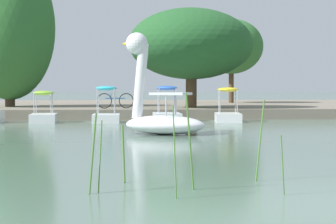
{
  "coord_description": "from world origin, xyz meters",
  "views": [
    {
      "loc": [
        -2.79,
        -7.25,
        1.46
      ],
      "look_at": [
        -0.94,
        13.81,
        0.63
      ],
      "focal_mm": 64.82,
      "sensor_mm": 36.0,
      "label": 1
    }
  ],
  "objects_px": {
    "pedal_boat_blue": "(167,112)",
    "tree_willow_near_path": "(9,28)",
    "pedal_boat_yellow": "(228,112)",
    "pedal_boat_lime": "(44,113)",
    "pedal_boat_cyan": "(106,112)",
    "tree_broadleaf_left": "(191,44)",
    "bicycle_parked": "(115,101)",
    "tree_broadleaf_right": "(231,47)",
    "swan_boat": "(158,108)"
  },
  "relations": [
    {
      "from": "pedal_boat_blue",
      "to": "tree_willow_near_path",
      "type": "relative_size",
      "value": 0.28
    },
    {
      "from": "pedal_boat_yellow",
      "to": "tree_willow_near_path",
      "type": "distance_m",
      "value": 13.12
    },
    {
      "from": "pedal_boat_lime",
      "to": "pedal_boat_cyan",
      "type": "bearing_deg",
      "value": -2.08
    },
    {
      "from": "tree_broadleaf_left",
      "to": "pedal_boat_blue",
      "type": "bearing_deg",
      "value": -111.35
    },
    {
      "from": "pedal_boat_cyan",
      "to": "bicycle_parked",
      "type": "distance_m",
      "value": 3.55
    },
    {
      "from": "pedal_boat_lime",
      "to": "bicycle_parked",
      "type": "bearing_deg",
      "value": 48.14
    },
    {
      "from": "bicycle_parked",
      "to": "tree_broadleaf_left",
      "type": "bearing_deg",
      "value": 13.59
    },
    {
      "from": "pedal_boat_yellow",
      "to": "pedal_boat_cyan",
      "type": "bearing_deg",
      "value": -179.01
    },
    {
      "from": "tree_willow_near_path",
      "to": "bicycle_parked",
      "type": "bearing_deg",
      "value": -30.1
    },
    {
      "from": "pedal_boat_lime",
      "to": "tree_broadleaf_right",
      "type": "distance_m",
      "value": 18.49
    },
    {
      "from": "pedal_boat_yellow",
      "to": "bicycle_parked",
      "type": "bearing_deg",
      "value": 145.16
    },
    {
      "from": "swan_boat",
      "to": "tree_broadleaf_left",
      "type": "relative_size",
      "value": 0.37
    },
    {
      "from": "pedal_boat_blue",
      "to": "pedal_boat_lime",
      "type": "height_order",
      "value": "pedal_boat_blue"
    },
    {
      "from": "pedal_boat_cyan",
      "to": "pedal_boat_lime",
      "type": "relative_size",
      "value": 0.91
    },
    {
      "from": "pedal_boat_yellow",
      "to": "pedal_boat_lime",
      "type": "distance_m",
      "value": 7.96
    },
    {
      "from": "swan_boat",
      "to": "pedal_boat_blue",
      "type": "height_order",
      "value": "swan_boat"
    },
    {
      "from": "pedal_boat_cyan",
      "to": "tree_broadleaf_right",
      "type": "xyz_separation_m",
      "value": [
        8.24,
        14.53,
        3.82
      ]
    },
    {
      "from": "pedal_boat_lime",
      "to": "pedal_boat_yellow",
      "type": "bearing_deg",
      "value": -0.04
    },
    {
      "from": "pedal_boat_yellow",
      "to": "tree_broadleaf_right",
      "type": "height_order",
      "value": "tree_broadleaf_right"
    },
    {
      "from": "swan_boat",
      "to": "tree_broadleaf_left",
      "type": "xyz_separation_m",
      "value": [
        2.48,
        11.31,
        2.86
      ]
    },
    {
      "from": "pedal_boat_blue",
      "to": "tree_broadleaf_right",
      "type": "distance_m",
      "value": 15.69
    },
    {
      "from": "pedal_boat_yellow",
      "to": "pedal_boat_cyan",
      "type": "relative_size",
      "value": 1.17
    },
    {
      "from": "pedal_boat_cyan",
      "to": "tree_broadleaf_left",
      "type": "relative_size",
      "value": 0.21
    },
    {
      "from": "tree_broadleaf_left",
      "to": "tree_broadleaf_right",
      "type": "bearing_deg",
      "value": 68.34
    },
    {
      "from": "tree_broadleaf_right",
      "to": "tree_willow_near_path",
      "type": "relative_size",
      "value": 0.71
    },
    {
      "from": "pedal_boat_yellow",
      "to": "pedal_boat_lime",
      "type": "xyz_separation_m",
      "value": [
        -7.96,
        0.01,
        -0.01
      ]
    },
    {
      "from": "pedal_boat_yellow",
      "to": "tree_broadleaf_left",
      "type": "bearing_deg",
      "value": 103.86
    },
    {
      "from": "pedal_boat_blue",
      "to": "bicycle_parked",
      "type": "bearing_deg",
      "value": 125.8
    },
    {
      "from": "pedal_boat_lime",
      "to": "tree_willow_near_path",
      "type": "bearing_deg",
      "value": 110.8
    },
    {
      "from": "tree_broadleaf_right",
      "to": "tree_willow_near_path",
      "type": "distance_m",
      "value": 15.52
    },
    {
      "from": "swan_boat",
      "to": "bicycle_parked",
      "type": "height_order",
      "value": "swan_boat"
    },
    {
      "from": "pedal_boat_yellow",
      "to": "tree_willow_near_path",
      "type": "height_order",
      "value": "tree_willow_near_path"
    },
    {
      "from": "swan_boat",
      "to": "tree_broadleaf_right",
      "type": "bearing_deg",
      "value": 73.13
    },
    {
      "from": "pedal_boat_lime",
      "to": "tree_broadleaf_left",
      "type": "bearing_deg",
      "value": 32.19
    },
    {
      "from": "pedal_boat_blue",
      "to": "tree_broadleaf_right",
      "type": "bearing_deg",
      "value": 68.43
    },
    {
      "from": "swan_boat",
      "to": "tree_broadleaf_right",
      "type": "distance_m",
      "value": 22.62
    },
    {
      "from": "tree_broadleaf_left",
      "to": "bicycle_parked",
      "type": "height_order",
      "value": "tree_broadleaf_left"
    },
    {
      "from": "pedal_boat_yellow",
      "to": "pedal_boat_lime",
      "type": "bearing_deg",
      "value": 179.96
    },
    {
      "from": "tree_willow_near_path",
      "to": "bicycle_parked",
      "type": "distance_m",
      "value": 7.48
    },
    {
      "from": "swan_boat",
      "to": "tree_broadleaf_left",
      "type": "height_order",
      "value": "tree_broadleaf_left"
    },
    {
      "from": "bicycle_parked",
      "to": "tree_willow_near_path",
      "type": "bearing_deg",
      "value": 149.9
    },
    {
      "from": "tree_broadleaf_left",
      "to": "bicycle_parked",
      "type": "xyz_separation_m",
      "value": [
        -3.84,
        -0.93,
        -2.84
      ]
    },
    {
      "from": "swan_boat",
      "to": "pedal_boat_yellow",
      "type": "height_order",
      "value": "swan_boat"
    },
    {
      "from": "pedal_boat_lime",
      "to": "bicycle_parked",
      "type": "relative_size",
      "value": 1.12
    },
    {
      "from": "tree_willow_near_path",
      "to": "tree_broadleaf_right",
      "type": "bearing_deg",
      "value": 30.11
    },
    {
      "from": "swan_boat",
      "to": "pedal_boat_yellow",
      "type": "distance_m",
      "value": 7.83
    },
    {
      "from": "swan_boat",
      "to": "tree_willow_near_path",
      "type": "distance_m",
      "value": 15.75
    },
    {
      "from": "swan_boat",
      "to": "pedal_boat_yellow",
      "type": "relative_size",
      "value": 1.51
    },
    {
      "from": "pedal_boat_lime",
      "to": "tree_broadleaf_left",
      "type": "distance_m",
      "value": 8.78
    },
    {
      "from": "pedal_boat_lime",
      "to": "tree_broadleaf_right",
      "type": "xyz_separation_m",
      "value": [
        10.9,
        14.43,
        3.85
      ]
    }
  ]
}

